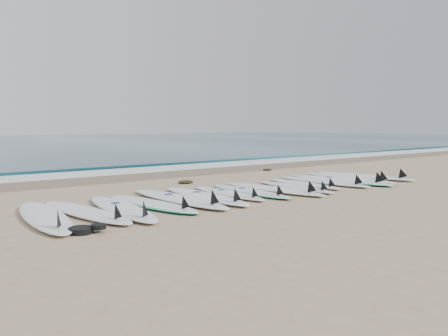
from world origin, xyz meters
TOP-DOWN VIEW (x-y plane):
  - ground at (0.00, 0.00)m, footprint 120.00×120.00m
  - wet_sand_band at (0.00, 4.10)m, footprint 120.00×1.80m
  - foam_band at (0.00, 5.50)m, footprint 120.00×1.40m
  - wave_crest at (0.00, 7.00)m, footprint 120.00×1.00m
  - surfboard_0 at (-4.17, -0.13)m, footprint 0.84×2.85m
  - surfboard_1 at (-3.54, -0.16)m, footprint 0.89×2.67m
  - surfboard_2 at (-2.97, -0.23)m, footprint 0.79×2.78m
  - surfboard_3 at (-2.36, -0.08)m, footprint 0.96×2.60m
  - surfboard_4 at (-1.73, -0.01)m, footprint 0.77×2.93m
  - surfboard_5 at (-1.15, -0.05)m, footprint 0.63×2.76m
  - surfboard_6 at (-0.55, 0.00)m, footprint 0.53×2.31m
  - surfboard_7 at (-0.03, -0.05)m, footprint 0.59×2.42m
  - surfboard_8 at (0.56, -0.16)m, footprint 0.86×2.76m
  - surfboard_9 at (1.20, -0.20)m, footprint 0.61×2.34m
  - surfboard_10 at (1.75, 0.05)m, footprint 0.56×2.31m
  - surfboard_11 at (2.41, -0.01)m, footprint 0.68×2.68m
  - surfboard_12 at (2.96, -0.03)m, footprint 1.01×2.96m
  - surfboard_13 at (3.51, 0.07)m, footprint 0.68×2.85m
  - surfboard_14 at (4.19, 0.06)m, footprint 1.00×2.91m
  - seaweed_near at (-0.25, 2.10)m, footprint 0.40×0.31m
  - seaweed_far at (3.45, 3.14)m, footprint 0.31×0.24m
  - leash_coil at (-3.98, -1.27)m, footprint 0.46×0.36m

SIDE VIEW (x-z plane):
  - ground at x=0.00m, z-range 0.00..0.00m
  - wet_sand_band at x=0.00m, z-range 0.00..0.01m
  - foam_band at x=0.00m, z-range 0.00..0.04m
  - seaweed_far at x=3.45m, z-range 0.00..0.06m
  - seaweed_near at x=-0.25m, z-range 0.00..0.08m
  - surfboard_7 at x=-0.03m, z-range -0.11..0.20m
  - surfboard_3 at x=-2.36m, z-range -0.11..0.21m
  - leash_coil at x=-3.98m, z-range -0.01..0.10m
  - wave_crest at x=0.00m, z-range 0.00..0.10m
  - surfboard_6 at x=-0.55m, z-range -0.10..0.20m
  - surfboard_10 at x=1.75m, z-range -0.10..0.20m
  - surfboard_9 at x=1.20m, z-range -0.10..0.20m
  - surfboard_12 at x=2.96m, z-range -0.13..0.24m
  - surfboard_1 at x=-3.54m, z-range -0.11..0.23m
  - surfboard_11 at x=2.41m, z-range -0.11..0.23m
  - surfboard_8 at x=0.56m, z-range -0.11..0.23m
  - surfboard_5 at x=-1.15m, z-range -0.11..0.24m
  - surfboard_2 at x=-2.97m, z-range -0.11..0.24m
  - surfboard_0 at x=-4.17m, z-range -0.12..0.24m
  - surfboard_13 at x=3.51m, z-range -0.12..0.24m
  - surfboard_14 at x=4.19m, z-range -0.12..0.25m
  - surfboard_4 at x=-1.73m, z-range -0.12..0.25m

